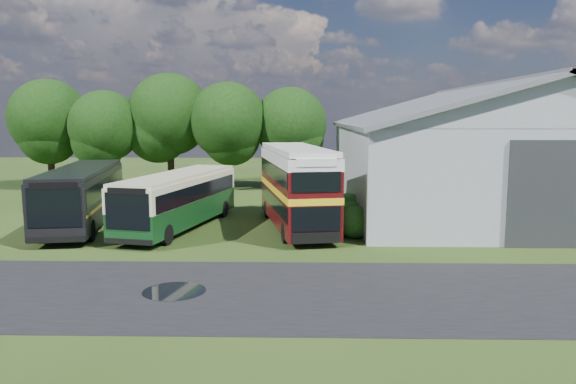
{
  "coord_description": "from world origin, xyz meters",
  "views": [
    {
      "loc": [
        2.91,
        -21.78,
        6.07
      ],
      "look_at": [
        2.21,
        8.0,
        2.03
      ],
      "focal_mm": 35.0,
      "sensor_mm": 36.0,
      "label": 1
    }
  ],
  "objects_px": {
    "bus_green_single": "(179,199)",
    "storage_shed": "(482,145)",
    "bus_maroon_double": "(296,188)",
    "bus_dark_single": "(82,195)"
  },
  "relations": [
    {
      "from": "bus_maroon_double",
      "to": "bus_dark_single",
      "type": "height_order",
      "value": "bus_maroon_double"
    },
    {
      "from": "bus_dark_single",
      "to": "bus_green_single",
      "type": "bearing_deg",
      "value": -15.88
    },
    {
      "from": "bus_maroon_double",
      "to": "storage_shed",
      "type": "bearing_deg",
      "value": 21.16
    },
    {
      "from": "bus_maroon_double",
      "to": "bus_dark_single",
      "type": "xyz_separation_m",
      "value": [
        -11.89,
        0.43,
        -0.48
      ]
    },
    {
      "from": "bus_green_single",
      "to": "bus_dark_single",
      "type": "bearing_deg",
      "value": -173.7
    },
    {
      "from": "storage_shed",
      "to": "bus_maroon_double",
      "type": "xyz_separation_m",
      "value": [
        -12.35,
        -7.67,
        -1.95
      ]
    },
    {
      "from": "bus_green_single",
      "to": "storage_shed",
      "type": "bearing_deg",
      "value": 35.31
    },
    {
      "from": "storage_shed",
      "to": "bus_green_single",
      "type": "height_order",
      "value": "storage_shed"
    },
    {
      "from": "storage_shed",
      "to": "bus_maroon_double",
      "type": "bearing_deg",
      "value": -148.17
    },
    {
      "from": "storage_shed",
      "to": "bus_maroon_double",
      "type": "height_order",
      "value": "storage_shed"
    }
  ]
}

